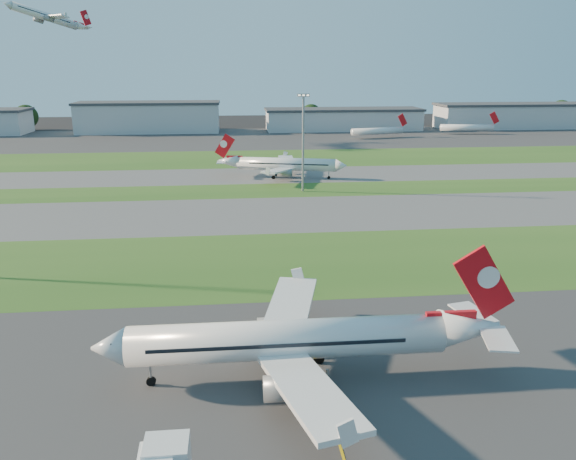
{
  "coord_description": "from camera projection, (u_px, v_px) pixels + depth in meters",
  "views": [
    {
      "loc": [
        -3.95,
        -39.39,
        32.83
      ],
      "look_at": [
        4.9,
        47.92,
        7.0
      ],
      "focal_mm": 35.0,
      "sensor_mm": 36.0,
      "label": 1
    }
  ],
  "objects": [
    {
      "name": "hangar_west",
      "position": [
        149.0,
        117.0,
        284.12
      ],
      "size": [
        71.4,
        23.0,
        15.2
      ],
      "color": "#9A9DA1",
      "rests_on": "ground"
    },
    {
      "name": "airliner_taxiing",
      "position": [
        285.0,
        164.0,
        169.11
      ],
      "size": [
        36.4,
        30.53,
        11.59
      ],
      "rotation": [
        0.0,
        0.0,
        2.89
      ],
      "color": "silver",
      "rests_on": "ground"
    },
    {
      "name": "grass_strip_b",
      "position": [
        247.0,
        191.0,
        152.23
      ],
      "size": [
        300.0,
        18.0,
        0.01
      ],
      "primitive_type": "cube",
      "color": "#28511B",
      "rests_on": "ground"
    },
    {
      "name": "tree_mid_west",
      "position": [
        200.0,
        118.0,
        297.54
      ],
      "size": [
        9.9,
        9.9,
        10.8
      ],
      "color": "black",
      "rests_on": "ground"
    },
    {
      "name": "apron_far",
      "position": [
        239.0,
        138.0,
        261.99
      ],
      "size": [
        400.0,
        80.0,
        0.01
      ],
      "primitive_type": "cube",
      "color": "#333335",
      "rests_on": "ground"
    },
    {
      "name": "hangar_far_east",
      "position": [
        525.0,
        116.0,
        303.74
      ],
      "size": [
        96.9,
        23.0,
        13.2
      ],
      "color": "#9A9DA1",
      "rests_on": "ground"
    },
    {
      "name": "light_mast_centre",
      "position": [
        303.0,
        136.0,
        147.6
      ],
      "size": [
        3.2,
        0.7,
        25.8
      ],
      "color": "gray",
      "rests_on": "ground"
    },
    {
      "name": "grass_strip_c",
      "position": [
        242.0,
        159.0,
        204.73
      ],
      "size": [
        300.0,
        40.0,
        0.01
      ],
      "primitive_type": "cube",
      "color": "#28511B",
      "rests_on": "ground"
    },
    {
      "name": "tree_east",
      "position": [
        445.0,
        115.0,
        311.46
      ],
      "size": [
        10.45,
        10.45,
        11.4
      ],
      "color": "black",
      "rests_on": "ground"
    },
    {
      "name": "airliner_departing",
      "position": [
        46.0,
        16.0,
        234.99
      ],
      "size": [
        27.44,
        24.05,
        10.59
      ],
      "rotation": [
        0.0,
        0.0,
        0.69
      ],
      "color": "silver"
    },
    {
      "name": "airliner_parked",
      "position": [
        291.0,
        340.0,
        59.93
      ],
      "size": [
        41.71,
        35.43,
        13.03
      ],
      "rotation": [
        0.0,
        0.0,
        -0.0
      ],
      "color": "silver",
      "rests_on": "ground"
    },
    {
      "name": "taxiway_a",
      "position": [
        250.0,
        214.0,
        128.37
      ],
      "size": [
        300.0,
        32.0,
        0.01
      ],
      "primitive_type": "cube",
      "color": "#515154",
      "rests_on": "ground"
    },
    {
      "name": "taxiway_b",
      "position": [
        245.0,
        176.0,
        173.23
      ],
      "size": [
        300.0,
        26.0,
        0.01
      ],
      "primitive_type": "cube",
      "color": "#515154",
      "rests_on": "ground"
    },
    {
      "name": "hangar_east",
      "position": [
        343.0,
        119.0,
        294.35
      ],
      "size": [
        81.6,
        23.0,
        11.2
      ],
      "color": "#9A9DA1",
      "rests_on": "ground"
    },
    {
      "name": "grass_strip_a",
      "position": [
        257.0,
        263.0,
        96.88
      ],
      "size": [
        300.0,
        34.0,
        0.01
      ],
      "primitive_type": "cube",
      "color": "#28511B",
      "rests_on": "ground"
    },
    {
      "name": "mini_jet_far",
      "position": [
        467.0,
        127.0,
        276.83
      ],
      "size": [
        28.58,
        6.51,
        9.48
      ],
      "rotation": [
        0.0,
        0.0,
        -0.13
      ],
      "color": "silver",
      "rests_on": "ground"
    },
    {
      "name": "tree_mid_east",
      "position": [
        311.0,
        115.0,
        305.93
      ],
      "size": [
        11.55,
        11.55,
        12.6
      ],
      "color": "black",
      "rests_on": "ground"
    },
    {
      "name": "mini_jet_near",
      "position": [
        378.0,
        131.0,
        262.24
      ],
      "size": [
        28.27,
        8.83,
        9.48
      ],
      "rotation": [
        0.0,
        0.0,
        0.22
      ],
      "color": "silver",
      "rests_on": "ground"
    },
    {
      "name": "tree_far_east",
      "position": [
        561.0,
        111.0,
        321.68
      ],
      "size": [
        12.65,
        12.65,
        13.8
      ],
      "color": "black",
      "rests_on": "ground"
    },
    {
      "name": "tree_west",
      "position": [
        26.0,
        116.0,
        292.29
      ],
      "size": [
        12.1,
        12.1,
        13.2
      ],
      "color": "black",
      "rests_on": "ground"
    }
  ]
}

